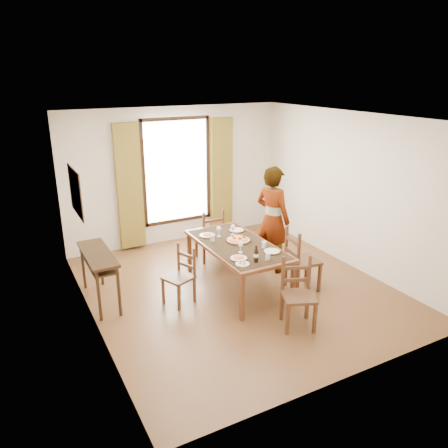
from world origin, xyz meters
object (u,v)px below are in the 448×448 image
console_table (98,260)px  man (273,219)px  dining_table (237,247)px  pasta_platter (238,238)px

console_table → man: man is taller
man → console_table: bearing=67.0°
dining_table → pasta_platter: (0.07, 0.09, 0.11)m
dining_table → pasta_platter: 0.16m
man → pasta_platter: bearing=87.7°
dining_table → man: size_ratio=1.05×
console_table → man: size_ratio=0.65×
console_table → dining_table: bearing=-15.4°
dining_table → man: bearing=20.3°
man → pasta_platter: 0.85m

